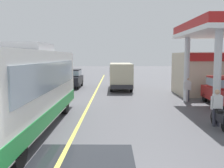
# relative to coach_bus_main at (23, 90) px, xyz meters

# --- Properties ---
(ground) EXTENTS (120.00, 120.00, 0.00)m
(ground) POSITION_rel_coach_bus_main_xyz_m (2.17, 13.52, -1.72)
(ground) COLOR #4C4C51
(lane_divider_stripe) EXTENTS (0.16, 50.00, 0.01)m
(lane_divider_stripe) POSITION_rel_coach_bus_main_xyz_m (2.17, 8.52, -1.72)
(lane_divider_stripe) COLOR #D8CC4C
(lane_divider_stripe) RESTS_ON ground
(wet_puddle_patch) EXTENTS (3.13, 3.74, 0.01)m
(wet_puddle_patch) POSITION_rel_coach_bus_main_xyz_m (2.82, -3.68, -1.72)
(wet_puddle_patch) COLOR #26282D
(wet_puddle_patch) RESTS_ON ground
(coach_bus_main) EXTENTS (2.60, 11.04, 3.69)m
(coach_bus_main) POSITION_rel_coach_bus_main_xyz_m (0.00, 0.00, 0.00)
(coach_bus_main) COLOR white
(coach_bus_main) RESTS_ON ground
(minibus_opposing_lane) EXTENTS (2.04, 6.13, 2.44)m
(minibus_opposing_lane) POSITION_rel_coach_bus_main_xyz_m (4.43, 14.27, -0.25)
(minibus_opposing_lane) COLOR #BFB799
(minibus_opposing_lane) RESTS_ON ground
(motorcycle_parked_forecourt) EXTENTS (0.55, 1.80, 0.92)m
(motorcycle_parked_forecourt) POSITION_rel_coach_bus_main_xyz_m (8.34, 0.41, -1.28)
(motorcycle_parked_forecourt) COLOR black
(motorcycle_parked_forecourt) RESTS_ON ground
(pedestrian_near_pump) EXTENTS (0.55, 0.22, 1.66)m
(pedestrian_near_pump) POSITION_rel_coach_bus_main_xyz_m (8.82, 7.23, -0.79)
(pedestrian_near_pump) COLOR #33333F
(pedestrian_near_pump) RESTS_ON ground
(pedestrian_by_shop) EXTENTS (0.55, 0.22, 1.66)m
(pedestrian_by_shop) POSITION_rel_coach_bus_main_xyz_m (8.32, 0.69, -0.79)
(pedestrian_by_shop) COLOR #33333F
(pedestrian_by_shop) RESTS_ON ground
(car_trailing_behind_bus) EXTENTS (1.70, 4.20, 1.82)m
(car_trailing_behind_bus) POSITION_rel_coach_bus_main_xyz_m (-0.36, 15.52, -0.71)
(car_trailing_behind_bus) COLOR black
(car_trailing_behind_bus) RESTS_ON ground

